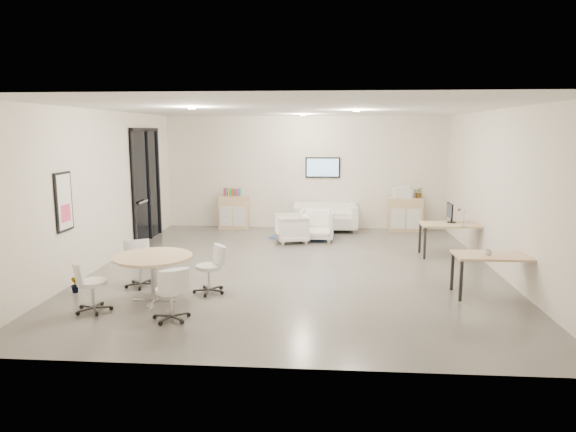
{
  "coord_description": "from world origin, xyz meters",
  "views": [
    {
      "loc": [
        0.61,
        -10.17,
        2.77
      ],
      "look_at": [
        -0.18,
        0.4,
        1.01
      ],
      "focal_mm": 32.0,
      "sensor_mm": 36.0,
      "label": 1
    }
  ],
  "objects_px": {
    "sideboard_left": "(234,212)",
    "round_table": "(153,261)",
    "desk_rear": "(453,227)",
    "desk_front": "(497,259)",
    "armchair_left": "(292,227)",
    "armchair_right": "(317,224)",
    "loveseat": "(325,218)",
    "sideboard_right": "(405,214)"
  },
  "relations": [
    {
      "from": "sideboard_left",
      "to": "round_table",
      "type": "xyz_separation_m",
      "value": [
        -0.15,
        -6.5,
        0.22
      ]
    },
    {
      "from": "sideboard_left",
      "to": "round_table",
      "type": "relative_size",
      "value": 0.74
    },
    {
      "from": "desk_rear",
      "to": "desk_front",
      "type": "distance_m",
      "value": 2.84
    },
    {
      "from": "armchair_left",
      "to": "round_table",
      "type": "height_order",
      "value": "armchair_left"
    },
    {
      "from": "round_table",
      "to": "armchair_right",
      "type": "bearing_deg",
      "value": 62.79
    },
    {
      "from": "loveseat",
      "to": "round_table",
      "type": "xyz_separation_m",
      "value": [
        -2.77,
        -6.3,
        0.33
      ]
    },
    {
      "from": "sideboard_right",
      "to": "loveseat",
      "type": "relative_size",
      "value": 0.52
    },
    {
      "from": "round_table",
      "to": "desk_front",
      "type": "bearing_deg",
      "value": 6.99
    },
    {
      "from": "armchair_right",
      "to": "loveseat",
      "type": "bearing_deg",
      "value": 83.23
    },
    {
      "from": "armchair_right",
      "to": "round_table",
      "type": "bearing_deg",
      "value": -115.18
    },
    {
      "from": "desk_rear",
      "to": "loveseat",
      "type": "bearing_deg",
      "value": 136.43
    },
    {
      "from": "desk_rear",
      "to": "desk_front",
      "type": "relative_size",
      "value": 1.02
    },
    {
      "from": "sideboard_left",
      "to": "round_table",
      "type": "bearing_deg",
      "value": -91.33
    },
    {
      "from": "loveseat",
      "to": "desk_front",
      "type": "xyz_separation_m",
      "value": [
        2.9,
        -5.61,
        0.29
      ]
    },
    {
      "from": "armchair_left",
      "to": "desk_front",
      "type": "xyz_separation_m",
      "value": [
        3.73,
        -4.03,
        0.26
      ]
    },
    {
      "from": "sideboard_left",
      "to": "desk_front",
      "type": "bearing_deg",
      "value": -46.47
    },
    {
      "from": "sideboard_right",
      "to": "armchair_left",
      "type": "bearing_deg",
      "value": -150.04
    },
    {
      "from": "sideboard_right",
      "to": "armchair_right",
      "type": "bearing_deg",
      "value": -148.47
    },
    {
      "from": "loveseat",
      "to": "desk_rear",
      "type": "xyz_separation_m",
      "value": [
        2.85,
        -2.77,
        0.3
      ]
    },
    {
      "from": "sideboard_left",
      "to": "armchair_right",
      "type": "height_order",
      "value": "sideboard_left"
    },
    {
      "from": "sideboard_left",
      "to": "desk_rear",
      "type": "height_order",
      "value": "sideboard_left"
    },
    {
      "from": "sideboard_right",
      "to": "desk_front",
      "type": "bearing_deg",
      "value": -83.52
    },
    {
      "from": "sideboard_right",
      "to": "armchair_right",
      "type": "relative_size",
      "value": 1.09
    },
    {
      "from": "loveseat",
      "to": "armchair_right",
      "type": "relative_size",
      "value": 2.1
    },
    {
      "from": "sideboard_left",
      "to": "desk_rear",
      "type": "xyz_separation_m",
      "value": [
        5.47,
        -2.97,
        0.19
      ]
    },
    {
      "from": "desk_rear",
      "to": "round_table",
      "type": "relative_size",
      "value": 1.12
    },
    {
      "from": "sideboard_left",
      "to": "loveseat",
      "type": "relative_size",
      "value": 0.52
    },
    {
      "from": "sideboard_right",
      "to": "round_table",
      "type": "distance_m",
      "value": 8.21
    },
    {
      "from": "armchair_left",
      "to": "desk_front",
      "type": "distance_m",
      "value": 5.5
    },
    {
      "from": "sideboard_left",
      "to": "desk_front",
      "type": "relative_size",
      "value": 0.67
    },
    {
      "from": "desk_front",
      "to": "round_table",
      "type": "bearing_deg",
      "value": -173.6
    },
    {
      "from": "armchair_right",
      "to": "desk_front",
      "type": "xyz_separation_m",
      "value": [
        3.1,
        -4.3,
        0.22
      ]
    },
    {
      "from": "sideboard_left",
      "to": "sideboard_right",
      "type": "height_order",
      "value": "sideboard_left"
    },
    {
      "from": "sideboard_right",
      "to": "desk_rear",
      "type": "xyz_separation_m",
      "value": [
        0.61,
        -2.96,
        0.2
      ]
    },
    {
      "from": "armchair_left",
      "to": "round_table",
      "type": "distance_m",
      "value": 5.11
    },
    {
      "from": "desk_front",
      "to": "round_table",
      "type": "height_order",
      "value": "round_table"
    },
    {
      "from": "armchair_right",
      "to": "round_table",
      "type": "xyz_separation_m",
      "value": [
        -2.57,
        -5.0,
        0.26
      ]
    },
    {
      "from": "desk_rear",
      "to": "round_table",
      "type": "xyz_separation_m",
      "value": [
        -5.62,
        -3.53,
        0.03
      ]
    },
    {
      "from": "sideboard_left",
      "to": "sideboard_right",
      "type": "distance_m",
      "value": 4.86
    },
    {
      "from": "round_table",
      "to": "loveseat",
      "type": "bearing_deg",
      "value": 66.26
    },
    {
      "from": "desk_front",
      "to": "armchair_right",
      "type": "bearing_deg",
      "value": 125.18
    },
    {
      "from": "sideboard_left",
      "to": "sideboard_right",
      "type": "xyz_separation_m",
      "value": [
        4.86,
        -0.01,
        -0.0
      ]
    }
  ]
}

